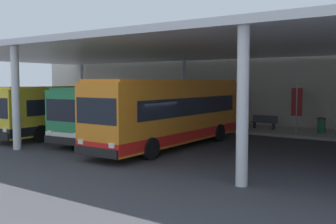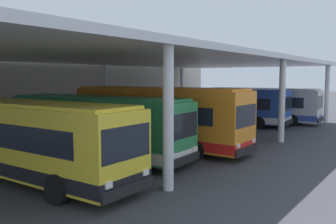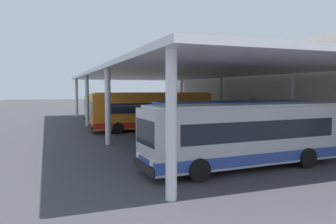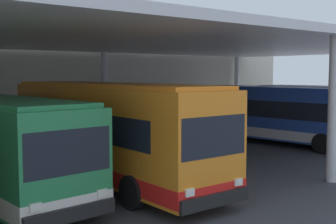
{
  "view_description": "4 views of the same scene",
  "coord_description": "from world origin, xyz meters",
  "px_view_note": "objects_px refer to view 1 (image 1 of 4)",
  "views": [
    {
      "loc": [
        11.26,
        -14.3,
        3.45
      ],
      "look_at": [
        -0.22,
        2.51,
        1.86
      ],
      "focal_mm": 41.27,
      "sensor_mm": 36.0,
      "label": 1
    },
    {
      "loc": [
        -16.6,
        -10.1,
        4.11
      ],
      "look_at": [
        1.46,
        3.07,
        1.99
      ],
      "focal_mm": 38.41,
      "sensor_mm": 36.0,
      "label": 2
    },
    {
      "loc": [
        28.98,
        -6.54,
        3.9
      ],
      "look_at": [
        1.08,
        3.9,
        1.79
      ],
      "focal_mm": 34.91,
      "sensor_mm": 36.0,
      "label": 3
    },
    {
      "loc": [
        -8.42,
        -11.22,
        3.92
      ],
      "look_at": [
        4.91,
        5.44,
        2.07
      ],
      "focal_mm": 47.68,
      "sensor_mm": 36.0,
      "label": 4
    }
  ],
  "objects_px": {
    "bus_nearest_bay": "(68,109)",
    "bus_middle_bay": "(172,112)",
    "trash_bin": "(321,125)",
    "banner_sign": "(297,105)",
    "bus_second_bay": "(126,111)",
    "bench_waiting": "(264,122)"
  },
  "relations": [
    {
      "from": "bus_second_bay",
      "to": "trash_bin",
      "type": "relative_size",
      "value": 10.88
    },
    {
      "from": "bus_middle_bay",
      "to": "trash_bin",
      "type": "xyz_separation_m",
      "value": [
        5.61,
        8.86,
        -1.16
      ]
    },
    {
      "from": "bus_middle_bay",
      "to": "banner_sign",
      "type": "height_order",
      "value": "bus_middle_bay"
    },
    {
      "from": "bus_second_bay",
      "to": "bus_middle_bay",
      "type": "xyz_separation_m",
      "value": [
        3.94,
        -0.89,
        0.19
      ]
    },
    {
      "from": "bus_second_bay",
      "to": "bench_waiting",
      "type": "height_order",
      "value": "bus_second_bay"
    },
    {
      "from": "bus_middle_bay",
      "to": "banner_sign",
      "type": "xyz_separation_m",
      "value": [
        4.21,
        8.21,
        0.14
      ]
    },
    {
      "from": "bench_waiting",
      "to": "bus_second_bay",
      "type": "bearing_deg",
      "value": -124.7
    },
    {
      "from": "bus_nearest_bay",
      "to": "banner_sign",
      "type": "distance_m",
      "value": 14.91
    },
    {
      "from": "bus_second_bay",
      "to": "banner_sign",
      "type": "relative_size",
      "value": 3.33
    },
    {
      "from": "bus_second_bay",
      "to": "bus_middle_bay",
      "type": "bearing_deg",
      "value": -12.68
    },
    {
      "from": "bus_second_bay",
      "to": "bus_middle_bay",
      "type": "distance_m",
      "value": 4.04
    },
    {
      "from": "bus_nearest_bay",
      "to": "bus_middle_bay",
      "type": "relative_size",
      "value": 0.93
    },
    {
      "from": "bus_middle_bay",
      "to": "bus_second_bay",
      "type": "bearing_deg",
      "value": 167.32
    },
    {
      "from": "bus_middle_bay",
      "to": "trash_bin",
      "type": "height_order",
      "value": "bus_middle_bay"
    },
    {
      "from": "bus_nearest_bay",
      "to": "trash_bin",
      "type": "height_order",
      "value": "bus_nearest_bay"
    },
    {
      "from": "banner_sign",
      "to": "bench_waiting",
      "type": "bearing_deg",
      "value": 160.44
    },
    {
      "from": "bus_nearest_bay",
      "to": "trash_bin",
      "type": "bearing_deg",
      "value": 32.32
    },
    {
      "from": "bus_second_bay",
      "to": "bench_waiting",
      "type": "relative_size",
      "value": 5.93
    },
    {
      "from": "bus_nearest_bay",
      "to": "trash_bin",
      "type": "xyz_separation_m",
      "value": [
        13.89,
        8.78,
        -0.98
      ]
    },
    {
      "from": "bus_nearest_bay",
      "to": "bench_waiting",
      "type": "relative_size",
      "value": 5.88
    },
    {
      "from": "bus_nearest_bay",
      "to": "bus_middle_bay",
      "type": "height_order",
      "value": "bus_middle_bay"
    },
    {
      "from": "trash_bin",
      "to": "bus_middle_bay",
      "type": "bearing_deg",
      "value": -122.36
    }
  ]
}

